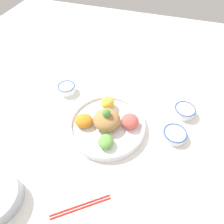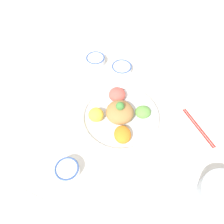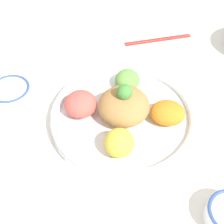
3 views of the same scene
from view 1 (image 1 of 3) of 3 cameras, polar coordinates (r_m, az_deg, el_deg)
The scene contains 7 objects.
ground_plane at distance 0.88m, azimuth -1.65°, elevation -3.49°, with size 2.40×2.40×0.00m, color white.
salad_platter at distance 0.84m, azimuth -1.50°, elevation -3.39°, with size 0.35×0.35×0.12m.
sauce_bowl_red at distance 1.02m, azimuth -13.62°, elevation 7.04°, with size 0.09×0.09×0.04m.
rice_bowl_blue at distance 0.96m, azimuth 21.18°, elevation 0.37°, with size 0.10×0.10×0.04m.
sauce_bowl_dark at distance 0.86m, azimuth 18.53°, elevation -6.48°, with size 0.10×0.10×0.03m.
chopsticks_pair_near at distance 0.73m, azimuth -9.50°, elevation -26.56°, with size 0.14×0.18×0.01m.
serving_spoon_main at distance 1.13m, azimuth -17.37°, elevation 9.55°, with size 0.14×0.05×0.01m.
Camera 1 is at (0.48, 0.18, 0.71)m, focal length 30.00 mm.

